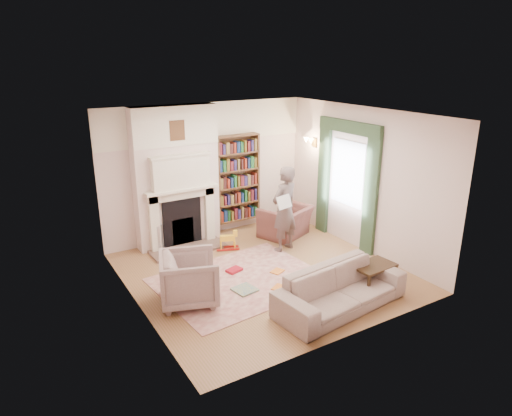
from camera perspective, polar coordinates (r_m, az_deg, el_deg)
floor at (r=8.23m, az=0.91°, el=-8.09°), size 4.50×4.50×0.00m
ceiling at (r=7.41m, az=1.02°, el=11.65°), size 4.50×4.50×0.00m
wall_back at (r=9.62m, az=-6.18°, el=4.67°), size 4.50×0.00×4.50m
wall_front at (r=6.03m, az=12.37°, el=-4.24°), size 4.50×0.00×4.50m
wall_left at (r=6.85m, az=-15.24°, el=-1.69°), size 0.00×4.50×4.50m
wall_right at (r=9.05m, az=13.15°, el=3.41°), size 0.00×4.50×4.50m
fireplace at (r=9.16m, az=-9.89°, el=3.71°), size 1.70×0.58×2.80m
bookcase at (r=9.84m, az=-2.38°, el=3.74°), size 1.00×0.24×1.85m
window at (r=9.31m, az=11.41°, el=4.27°), size 0.02×0.90×1.30m
curtain_left at (r=8.87m, az=14.16°, el=1.67°), size 0.07×0.32×2.40m
curtain_right at (r=9.86m, az=8.46°, el=3.73°), size 0.07×0.32×2.40m
pelmet at (r=9.10m, az=11.58°, el=9.91°), size 0.09×1.70×0.24m
wall_sconce at (r=9.91m, az=6.41°, el=8.04°), size 0.20×0.24×0.24m
rug at (r=7.95m, az=-1.89°, el=-9.06°), size 2.91×2.34×0.01m
armchair_reading at (r=9.75m, az=3.70°, el=-1.69°), size 1.25×1.19×0.65m
armchair_left at (r=7.23m, az=-8.34°, el=-8.74°), size 1.11×1.10×0.80m
sofa at (r=7.17m, az=10.54°, el=-9.91°), size 2.23×1.07×0.63m
man_reading at (r=8.86m, az=3.57°, el=-0.15°), size 0.71×0.56×1.71m
newspaper at (r=8.55m, az=3.53°, el=0.76°), size 0.37×0.19×0.24m
coffee_table at (r=7.83m, az=14.38°, el=-8.36°), size 0.73×0.50×0.45m
paraffin_heater at (r=9.20m, az=-12.27°, el=-3.68°), size 0.28×0.28×0.55m
rocking_horse at (r=9.10m, az=-3.58°, el=-4.03°), size 0.49×0.33×0.40m
board_game at (r=7.63m, az=-1.43°, el=-10.16°), size 0.40×0.40×0.03m
game_box_lid at (r=8.25m, az=-2.74°, el=-7.75°), size 0.32×0.25×0.05m
comic_annuals at (r=7.98m, az=2.78°, el=-8.87°), size 0.61×0.79×0.02m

